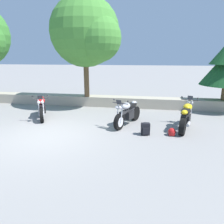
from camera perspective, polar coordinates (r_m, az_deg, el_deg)
The scene contains 8 objects.
ground_plane at distance 7.64m, azimuth -17.78°, elevation -6.36°, with size 120.00×120.00×0.00m, color gray.
stone_wall at distance 11.84m, azimuth -7.40°, elevation 3.27°, with size 36.00×0.80×0.55m, color #A89E89.
motorcycle_red_near_left at distance 9.77m, azimuth -19.16°, elevation 1.21°, with size 1.13×1.91×1.18m.
motorcycle_silver_centre at distance 8.31m, azimuth 4.34°, elevation -0.36°, with size 1.02×1.97×1.18m.
motorcycle_yellow_far_right at distance 8.34m, azimuth 20.14°, elevation -1.23°, with size 0.92×2.01×1.18m.
rider_backpack at distance 7.37m, azimuth 9.39°, elevation -4.59°, with size 0.33×0.31×0.47m.
rider_helmet at distance 7.54m, azimuth 16.46°, elevation -5.41°, with size 0.28×0.28×0.28m.
leafy_tree_mid_left at distance 11.21m, azimuth -6.89°, elevation 21.12°, with size 3.78×3.60×5.21m.
Camera 1 is at (3.41, -6.27, 2.74)m, focal length 32.51 mm.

